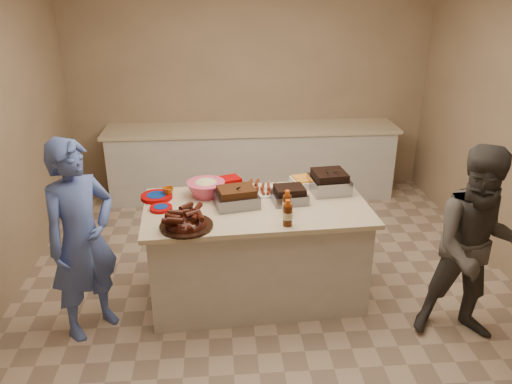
{
  "coord_description": "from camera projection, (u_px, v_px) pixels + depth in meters",
  "views": [
    {
      "loc": [
        -0.42,
        -3.74,
        2.58
      ],
      "look_at": [
        -0.12,
        0.01,
        0.97
      ],
      "focal_mm": 35.0,
      "sensor_mm": 36.0,
      "label": 1
    }
  ],
  "objects": [
    {
      "name": "plate_stack_small",
      "position": [
        161.0,
        210.0,
        4.02
      ],
      "size": [
        0.19,
        0.19,
        0.03
      ],
      "primitive_type": "cylinder",
      "rotation": [
        0.0,
        0.0,
        0.05
      ],
      "color": "#9D0203",
      "rests_on": "island"
    },
    {
      "name": "pulled_pork_tray",
      "position": [
        237.0,
        206.0,
        4.08
      ],
      "size": [
        0.39,
        0.32,
        0.1
      ],
      "primitive_type": "cube",
      "rotation": [
        0.0,
        0.0,
        0.21
      ],
      "color": "#47230F",
      "rests_on": "island"
    },
    {
      "name": "coleslaw_bowl",
      "position": [
        206.0,
        196.0,
        4.27
      ],
      "size": [
        0.34,
        0.34,
        0.22
      ],
      "primitive_type": null,
      "rotation": [
        0.0,
        0.0,
        0.05
      ],
      "color": "#D44365",
      "rests_on": "island"
    },
    {
      "name": "bbq_bottle_b",
      "position": [
        287.0,
        225.0,
        3.76
      ],
      "size": [
        0.07,
        0.07,
        0.21
      ],
      "primitive_type": "cylinder",
      "rotation": [
        0.0,
        0.0,
        0.05
      ],
      "color": "#461C08",
      "rests_on": "island"
    },
    {
      "name": "sauce_bowl",
      "position": [
        245.0,
        193.0,
        4.33
      ],
      "size": [
        0.15,
        0.05,
        0.15
      ],
      "primitive_type": "imported",
      "rotation": [
        0.0,
        0.0,
        0.05
      ],
      "color": "silver",
      "rests_on": "island"
    },
    {
      "name": "guest_gray",
      "position": [
        461.0,
        333.0,
        3.95
      ],
      "size": [
        1.02,
        1.66,
        0.59
      ],
      "primitive_type": "imported",
      "rotation": [
        0.0,
        0.0,
        -0.18
      ],
      "color": "#4C4943",
      "rests_on": "ground"
    },
    {
      "name": "plastic_cup",
      "position": [
        169.0,
        197.0,
        4.25
      ],
      "size": [
        0.1,
        0.09,
        0.09
      ],
      "primitive_type": "imported",
      "rotation": [
        0.0,
        0.0,
        0.05
      ],
      "color": "#AD520A",
      "rests_on": "island"
    },
    {
      "name": "back_counter",
      "position": [
        252.0,
        162.0,
        6.31
      ],
      "size": [
        3.6,
        0.64,
        0.9
      ],
      "primitive_type": null,
      "color": "beige",
      "rests_on": "ground"
    },
    {
      "name": "room",
      "position": [
        270.0,
        291.0,
        4.47
      ],
      "size": [
        4.5,
        5.0,
        2.7
      ],
      "primitive_type": null,
      "color": "tan",
      "rests_on": "ground"
    },
    {
      "name": "plate_stack_large",
      "position": [
        157.0,
        198.0,
        4.22
      ],
      "size": [
        0.28,
        0.28,
        0.03
      ],
      "primitive_type": "cylinder",
      "rotation": [
        0.0,
        0.0,
        0.05
      ],
      "color": "#9D0203",
      "rests_on": "island"
    },
    {
      "name": "roasting_pan",
      "position": [
        329.0,
        191.0,
        4.36
      ],
      "size": [
        0.35,
        0.35,
        0.13
      ],
      "primitive_type": "cube",
      "rotation": [
        0.0,
        0.0,
        0.11
      ],
      "color": "gray",
      "rests_on": "island"
    },
    {
      "name": "mac_cheese_dish",
      "position": [
        309.0,
        185.0,
        4.5
      ],
      "size": [
        0.34,
        0.28,
        0.08
      ],
      "primitive_type": "cube",
      "rotation": [
        0.0,
        0.0,
        0.22
      ],
      "color": "#FFA02C",
      "rests_on": "island"
    },
    {
      "name": "mustard_bottle",
      "position": [
        243.0,
        198.0,
        4.24
      ],
      "size": [
        0.05,
        0.05,
        0.12
      ],
      "primitive_type": "cylinder",
      "rotation": [
        0.0,
        0.0,
        0.05
      ],
      "color": "gold",
      "rests_on": "island"
    },
    {
      "name": "brisket_tray",
      "position": [
        289.0,
        202.0,
        4.16
      ],
      "size": [
        0.3,
        0.26,
        0.08
      ],
      "primitive_type": "cube",
      "rotation": [
        0.0,
        0.0,
        0.11
      ],
      "color": "black",
      "rests_on": "island"
    },
    {
      "name": "sausage_plate",
      "position": [
        263.0,
        192.0,
        4.36
      ],
      "size": [
        0.33,
        0.33,
        0.05
      ],
      "primitive_type": "cylinder",
      "rotation": [
        0.0,
        0.0,
        -0.09
      ],
      "color": "silver",
      "rests_on": "island"
    },
    {
      "name": "island",
      "position": [
        256.0,
        294.0,
        4.43
      ],
      "size": [
        1.88,
        1.06,
        0.87
      ],
      "primitive_type": null,
      "rotation": [
        0.0,
        0.0,
        0.05
      ],
      "color": "beige",
      "rests_on": "ground"
    },
    {
      "name": "rib_platter",
      "position": [
        187.0,
        227.0,
        3.73
      ],
      "size": [
        0.46,
        0.46,
        0.16
      ],
      "primitive_type": null,
      "rotation": [
        0.0,
        0.0,
        -0.15
      ],
      "color": "#41140A",
      "rests_on": "island"
    },
    {
      "name": "guest_blue",
      "position": [
        95.0,
        326.0,
        4.02
      ],
      "size": [
        1.54,
        1.51,
        0.38
      ],
      "primitive_type": "imported",
      "rotation": [
        0.0,
        0.0,
        0.8
      ],
      "color": "#4961AE",
      "rests_on": "ground"
    },
    {
      "name": "basket_stack",
      "position": [
        228.0,
        189.0,
        4.41
      ],
      "size": [
        0.25,
        0.22,
        0.1
      ],
      "primitive_type": "cube",
      "rotation": [
        0.0,
        0.0,
        0.37
      ],
      "color": "#9D0203",
      "rests_on": "island"
    },
    {
      "name": "bbq_bottle_a",
      "position": [
        287.0,
        214.0,
        3.95
      ],
      "size": [
        0.07,
        0.07,
        0.2
      ],
      "primitive_type": "cylinder",
      "rotation": [
        0.0,
        0.0,
        0.05
      ],
      "color": "#461C08",
      "rests_on": "island"
    }
  ]
}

